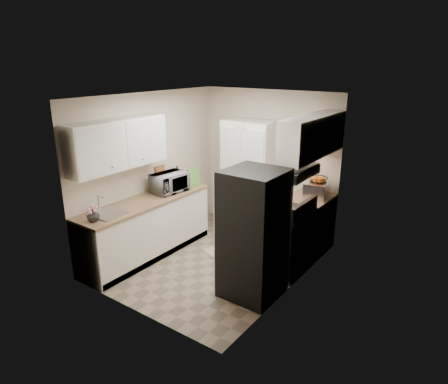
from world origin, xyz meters
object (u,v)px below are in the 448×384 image
object	(u,v)px
pantry_cabinet	(250,178)
microwave	(170,183)
electric_range	(284,240)
refrigerator	(253,234)
toaster_oven	(317,190)
wine_bottle	(177,176)

from	to	relation	value
pantry_cabinet	microwave	size ratio (longest dim) A/B	3.54
pantry_cabinet	electric_range	world-z (taller)	pantry_cabinet
refrigerator	toaster_oven	distance (m)	1.67
pantry_cabinet	toaster_oven	world-z (taller)	pantry_cabinet
toaster_oven	microwave	bearing A→B (deg)	-158.40
microwave	toaster_oven	xyz separation A→B (m)	(2.05, 1.15, -0.03)
pantry_cabinet	wine_bottle	distance (m)	1.27
refrigerator	toaster_oven	xyz separation A→B (m)	(0.14, 1.65, 0.19)
pantry_cabinet	electric_range	xyz separation A→B (m)	(1.17, -0.93, -0.52)
wine_bottle	electric_range	bearing A→B (deg)	-2.16
refrigerator	microwave	xyz separation A→B (m)	(-1.91, 0.50, 0.23)
electric_range	toaster_oven	bearing A→B (deg)	83.03
wine_bottle	refrigerator	bearing A→B (deg)	-22.92
refrigerator	electric_range	bearing A→B (deg)	87.52
microwave	refrigerator	bearing A→B (deg)	-99.70
toaster_oven	wine_bottle	bearing A→B (deg)	-168.56
electric_range	wine_bottle	size ratio (longest dim) A/B	3.84
electric_range	wine_bottle	world-z (taller)	wine_bottle
pantry_cabinet	refrigerator	world-z (taller)	pantry_cabinet
electric_range	wine_bottle	distance (m)	2.20
pantry_cabinet	microwave	distance (m)	1.45
electric_range	toaster_oven	xyz separation A→B (m)	(0.10, 0.85, 0.56)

